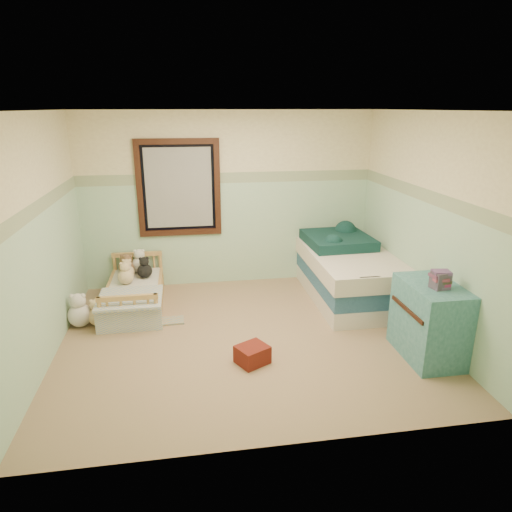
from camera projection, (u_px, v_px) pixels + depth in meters
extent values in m
cube|color=#9D7E5A|center=(246.00, 337.00, 5.25)|extent=(4.20, 3.60, 0.02)
cube|color=white|center=(245.00, 109.00, 4.46)|extent=(4.20, 3.60, 0.02)
cube|color=beige|center=(229.00, 200.00, 6.54)|extent=(4.20, 0.04, 2.50)
cube|color=beige|center=(280.00, 300.00, 3.16)|extent=(4.20, 0.04, 2.50)
cube|color=beige|center=(38.00, 241.00, 4.54)|extent=(0.04, 3.60, 2.50)
cube|color=beige|center=(427.00, 225.00, 5.17)|extent=(0.04, 3.60, 2.50)
cube|color=#9FCBA9|center=(229.00, 234.00, 6.68)|extent=(4.20, 0.01, 1.50)
cube|color=#45654C|center=(228.00, 178.00, 6.42)|extent=(4.20, 0.01, 0.15)
cube|color=black|center=(179.00, 188.00, 6.34)|extent=(1.16, 0.06, 1.36)
cube|color=#B2B3AF|center=(179.00, 188.00, 6.34)|extent=(0.92, 0.01, 1.12)
cube|color=tan|center=(135.00, 301.00, 6.00)|extent=(0.71, 1.41, 0.18)
cube|color=silver|center=(134.00, 290.00, 5.95)|extent=(0.65, 1.35, 0.12)
cube|color=#789AD1|center=(130.00, 298.00, 5.52)|extent=(0.77, 0.71, 0.03)
sphere|color=brown|center=(126.00, 267.00, 6.35)|extent=(0.19, 0.19, 0.19)
sphere|color=silver|center=(140.00, 265.00, 6.37)|extent=(0.23, 0.23, 0.23)
sphere|color=beige|center=(127.00, 272.00, 6.15)|extent=(0.19, 0.19, 0.19)
sphere|color=black|center=(145.00, 271.00, 6.18)|extent=(0.20, 0.20, 0.20)
sphere|color=silver|center=(80.00, 315.00, 5.46)|extent=(0.28, 0.28, 0.28)
sphere|color=beige|center=(98.00, 316.00, 5.50)|extent=(0.23, 0.23, 0.23)
cube|color=silver|center=(346.00, 288.00, 6.37)|extent=(1.02, 2.05, 0.22)
cube|color=navy|center=(347.00, 273.00, 6.30)|extent=(1.02, 2.05, 0.22)
cube|color=silver|center=(348.00, 258.00, 6.23)|extent=(1.06, 2.09, 0.22)
cube|color=#103F3F|center=(338.00, 240.00, 6.45)|extent=(0.91, 0.96, 0.14)
cube|color=#2A696F|center=(429.00, 321.00, 4.72)|extent=(0.51, 0.82, 0.82)
cube|color=#49302F|center=(440.00, 280.00, 4.48)|extent=(0.19, 0.16, 0.17)
cube|color=#981906|center=(252.00, 354.00, 4.68)|extent=(0.39, 0.38, 0.19)
cube|color=orange|center=(172.00, 321.00, 5.61)|extent=(0.29, 0.23, 0.03)
sphere|color=brown|center=(128.00, 268.00, 6.31)|extent=(0.19, 0.19, 0.19)
sphere|color=beige|center=(126.00, 277.00, 5.97)|extent=(0.20, 0.20, 0.20)
sphere|color=silver|center=(127.00, 277.00, 6.00)|extent=(0.18, 0.18, 0.18)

